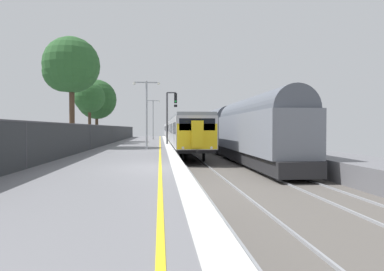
% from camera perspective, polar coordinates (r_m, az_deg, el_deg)
% --- Properties ---
extents(ground, '(17.40, 110.00, 1.21)m').
position_cam_1_polar(ground, '(13.70, 7.25, -7.86)').
color(ground, slate).
extents(commuter_train_at_platform, '(2.83, 61.51, 3.81)m').
position_cam_1_polar(commuter_train_at_platform, '(52.35, -2.83, 0.90)').
color(commuter_train_at_platform, '#B7B7BC').
rests_on(commuter_train_at_platform, ground).
extents(freight_train_adjacent_track, '(2.60, 30.42, 4.63)m').
position_cam_1_polar(freight_train_adjacent_track, '(30.35, 6.76, 1.17)').
color(freight_train_adjacent_track, '#232326').
rests_on(freight_train_adjacent_track, ground).
extents(signal_gantry, '(1.10, 0.24, 5.17)m').
position_cam_1_polar(signal_gantry, '(33.17, -3.84, 4.10)').
color(signal_gantry, '#47474C').
rests_on(signal_gantry, ground).
extents(platform_lamp_mid, '(2.00, 0.20, 5.05)m').
position_cam_1_polar(platform_lamp_mid, '(24.82, -7.79, 4.59)').
color(platform_lamp_mid, '#93999E').
rests_on(platform_lamp_mid, ground).
extents(platform_lamp_far, '(2.00, 0.20, 5.63)m').
position_cam_1_polar(platform_lamp_far, '(47.99, -6.69, 3.32)').
color(platform_lamp_far, '#93999E').
rests_on(platform_lamp_far, ground).
extents(platform_back_fence, '(0.07, 99.00, 1.85)m').
position_cam_1_polar(platform_back_fence, '(14.15, -26.62, -1.28)').
color(platform_back_fence, '#282B2D').
rests_on(platform_back_fence, ground).
extents(background_tree_left, '(3.16, 3.16, 6.35)m').
position_cam_1_polar(background_tree_left, '(35.80, -17.14, 6.18)').
color(background_tree_left, '#473323').
rests_on(background_tree_left, ground).
extents(background_tree_centre, '(4.53, 4.53, 9.00)m').
position_cam_1_polar(background_tree_centre, '(29.31, -20.28, 10.96)').
color(background_tree_centre, '#473323').
rests_on(background_tree_centre, ground).
extents(background_tree_right, '(4.58, 4.58, 7.23)m').
position_cam_1_polar(background_tree_right, '(40.32, -16.06, 5.80)').
color(background_tree_right, '#473323').
rests_on(background_tree_right, ground).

